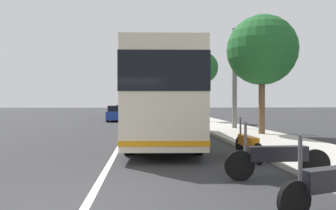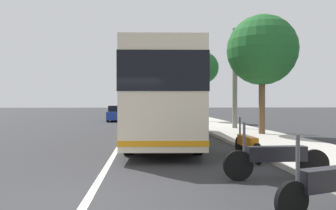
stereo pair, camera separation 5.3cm
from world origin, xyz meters
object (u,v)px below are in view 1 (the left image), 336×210
motorcycle_far_end (330,184)px  utility_pole (235,79)px  car_side_street (118,114)px  car_far_distant (153,110)px  motorcycle_nearest_curb (248,144)px  car_ahead_same_lane (124,111)px  motorcycle_by_tree (278,158)px  roadside_tree_far_block (202,68)px  coach_bus (163,95)px  roadside_tree_mid_block (262,50)px  car_behind_bus (123,110)px

motorcycle_far_end → utility_pole: (14.78, -2.82, 2.73)m
motorcycle_far_end → car_side_street: 25.88m
car_side_street → car_far_distant: 14.84m
motorcycle_nearest_curb → car_ahead_same_lane: (30.99, 5.65, 0.22)m
motorcycle_by_tree → car_far_distant: size_ratio=0.53×
motorcycle_far_end → utility_pole: bearing=-118.6°
car_side_street → roadside_tree_far_block: bearing=67.5°
coach_bus → car_ahead_same_lane: bearing=10.5°
roadside_tree_far_block → motorcycle_far_end: bearing=174.4°
roadside_tree_mid_block → utility_pole: 3.94m
roadside_tree_far_block → car_side_street: bearing=67.8°
car_ahead_same_lane → utility_pole: utility_pole is taller
motorcycle_nearest_curb → car_side_street: size_ratio=0.53×
coach_bus → motorcycle_nearest_curb: (-4.46, -2.30, -1.60)m
car_behind_bus → car_far_distant: 6.40m
coach_bus → motorcycle_nearest_curb: 5.27m
motorcycle_far_end → roadside_tree_mid_block: (11.03, -3.14, 3.92)m
motorcycle_nearest_curb → car_far_distant: (34.94, 1.85, 0.26)m
motorcycle_nearest_curb → car_side_street: 21.32m
car_ahead_same_lane → motorcycle_by_tree: bearing=10.8°
motorcycle_far_end → car_far_distant: (39.70, 1.54, 0.26)m
motorcycle_nearest_curb → roadside_tree_mid_block: roadside_tree_mid_block is taller
coach_bus → car_ahead_same_lane: coach_bus is taller
coach_bus → motorcycle_far_end: coach_bus is taller
car_behind_bus → utility_pole: size_ratio=0.64×
roadside_tree_far_block → utility_pole: size_ratio=0.96×
coach_bus → motorcycle_by_tree: size_ratio=4.52×
car_behind_bus → utility_pole: 30.90m
roadside_tree_mid_block → car_ahead_same_lane: bearing=18.9°
car_behind_bus → roadside_tree_far_block: 23.80m
car_side_street → car_behind_bus: 18.96m
car_behind_bus → roadside_tree_far_block: bearing=25.0°
motorcycle_by_tree → car_ahead_same_lane: size_ratio=0.52×
car_ahead_same_lane → car_behind_bus: 8.55m
coach_bus → roadside_tree_mid_block: size_ratio=1.77×
utility_pole → motorcycle_far_end: bearing=169.2°
car_far_distant → roadside_tree_far_block: size_ratio=0.74×
utility_pole → motorcycle_nearest_curb: bearing=165.9°
car_behind_bus → utility_pole: utility_pole is taller
car_behind_bus → roadside_tree_mid_block: bearing=19.9°
coach_bus → utility_pole: size_ratio=1.71×
utility_pole → roadside_tree_far_block: bearing=4.8°
car_ahead_same_lane → roadside_tree_mid_block: (-24.72, -8.48, 3.69)m
car_side_street → car_behind_bus: size_ratio=1.05×
coach_bus → motorcycle_nearest_curb: coach_bus is taller
motorcycle_far_end → roadside_tree_mid_block: size_ratio=0.32×
car_far_distant → roadside_tree_far_block: 18.23m
car_behind_bus → car_far_distant: car_far_distant is taller
motorcycle_far_end → coach_bus: bearing=-95.6°
motorcycle_far_end → roadside_tree_mid_block: roadside_tree_mid_block is taller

